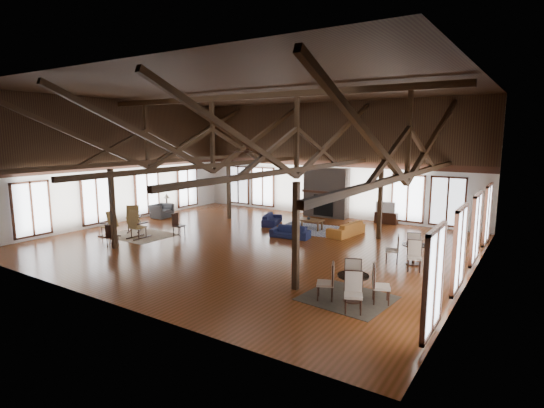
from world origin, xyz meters
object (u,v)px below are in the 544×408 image
Objects in this scene: sofa_orange at (346,229)px; armchair at (161,211)px; cafe_table_far at (414,250)px; coffee_table at (310,220)px; cafe_table_near at (353,283)px; sofa_navy_front at (290,232)px; tv_console at (386,218)px; sofa_navy_left at (272,219)px.

sofa_orange is 9.92m from armchair.
coffee_table is at bearing 152.58° from cafe_table_far.
sofa_orange is 1.04× the size of cafe_table_near.
tv_console is at bearing 57.23° from sofa_navy_front.
sofa_orange is 7.49m from cafe_table_near.
cafe_table_near is at bearing -53.04° from sofa_navy_front.
armchair is at bearing -165.73° from coffee_table.
sofa_orange is at bearing -83.63° from armchair.
armchair is at bearing 171.98° from sofa_navy_front.
cafe_table_far is at bearing -97.54° from armchair.
armchair is 11.57m from tv_console.
cafe_table_far reaches higher than coffee_table.
cafe_table_near reaches higher than sofa_navy_front.
sofa_orange is 1.90× the size of armchair.
sofa_navy_front reaches higher than coffee_table.
cafe_table_far reaches higher than sofa_navy_front.
cafe_table_far reaches higher than sofa_orange.
sofa_navy_left is 1.54× the size of tv_console.
cafe_table_near reaches higher than cafe_table_far.
coffee_table is 4.12m from tv_console.
tv_console is at bearing 177.19° from sofa_orange.
sofa_navy_front is at bearing -86.25° from coffee_table.
sofa_navy_front is 1.54× the size of tv_console.
sofa_orange is (3.94, -0.15, 0.05)m from sofa_navy_left.
coffee_table is (-0.05, 1.85, 0.18)m from sofa_navy_front.
coffee_table is at bearing -85.86° from sofa_orange.
sofa_navy_left is (-2.14, 1.87, 0.00)m from sofa_navy_front.
sofa_orange reaches higher than tv_console.
sofa_orange is at bearing -111.58° from sofa_navy_left.
sofa_navy_front is 0.87× the size of cafe_table_near.
cafe_table_near is at bearing -153.97° from sofa_navy_left.
sofa_orange is at bearing 36.54° from sofa_navy_front.
tv_console reaches higher than sofa_navy_left.
cafe_table_far reaches higher than armchair.
cafe_table_far is 6.75m from tv_console.
armchair reaches higher than sofa_navy_front.
armchair is at bearing 175.24° from cafe_table_far.
tv_console is at bearing -74.22° from sofa_navy_left.
tv_console is (0.66, 3.39, -0.02)m from sofa_orange.
cafe_table_near is at bearing -96.53° from cafe_table_far.
sofa_navy_left is 8.05m from cafe_table_far.
sofa_orange is 3.45m from tv_console.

